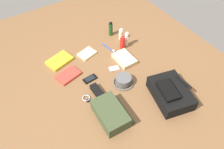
{
  "coord_description": "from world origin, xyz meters",
  "views": [
    {
      "loc": [
        0.97,
        -0.62,
        1.35
      ],
      "look_at": [
        0.0,
        0.0,
        0.04
      ],
      "focal_mm": 34.8,
      "sensor_mm": 36.0,
      "label": 1
    }
  ],
  "objects_px": {
    "folded_towel": "(124,59)",
    "paperback_novel": "(60,61)",
    "backpack": "(170,93)",
    "toiletry_pouch": "(111,113)",
    "toothpaste_tube": "(127,39)",
    "wristwatch": "(86,98)",
    "lotion_bottle": "(121,34)",
    "bucket_hat": "(123,80)",
    "media_player": "(114,69)",
    "sunglasses_case": "(97,91)",
    "sunscreen_spray": "(122,43)",
    "notepad": "(87,54)",
    "travel_guidebook": "(68,75)",
    "cell_phone": "(90,79)",
    "toothbrush": "(109,48)",
    "shampoo_bottle": "(111,29)"
  },
  "relations": [
    {
      "from": "toothpaste_tube",
      "to": "sunglasses_case",
      "type": "bearing_deg",
      "value": -56.39
    },
    {
      "from": "lotion_bottle",
      "to": "media_player",
      "type": "bearing_deg",
      "value": -42.1
    },
    {
      "from": "media_player",
      "to": "folded_towel",
      "type": "xyz_separation_m",
      "value": [
        -0.04,
        0.13,
        0.01
      ]
    },
    {
      "from": "sunscreen_spray",
      "to": "travel_guidebook",
      "type": "relative_size",
      "value": 0.6
    },
    {
      "from": "bucket_hat",
      "to": "sunscreen_spray",
      "type": "bearing_deg",
      "value": 147.14
    },
    {
      "from": "sunglasses_case",
      "to": "toiletry_pouch",
      "type": "bearing_deg",
      "value": -6.35
    },
    {
      "from": "cell_phone",
      "to": "notepad",
      "type": "height_order",
      "value": "notepad"
    },
    {
      "from": "travel_guidebook",
      "to": "wristwatch",
      "type": "xyz_separation_m",
      "value": [
        0.28,
        0.02,
        -0.0
      ]
    },
    {
      "from": "toiletry_pouch",
      "to": "sunscreen_spray",
      "type": "bearing_deg",
      "value": 139.51
    },
    {
      "from": "bucket_hat",
      "to": "notepad",
      "type": "xyz_separation_m",
      "value": [
        -0.45,
        -0.09,
        -0.02
      ]
    },
    {
      "from": "paperback_novel",
      "to": "toothbrush",
      "type": "relative_size",
      "value": 1.39
    },
    {
      "from": "shampoo_bottle",
      "to": "toothpaste_tube",
      "type": "height_order",
      "value": "toothpaste_tube"
    },
    {
      "from": "sunscreen_spray",
      "to": "cell_phone",
      "type": "height_order",
      "value": "sunscreen_spray"
    },
    {
      "from": "toiletry_pouch",
      "to": "notepad",
      "type": "relative_size",
      "value": 1.9
    },
    {
      "from": "shampoo_bottle",
      "to": "notepad",
      "type": "height_order",
      "value": "shampoo_bottle"
    },
    {
      "from": "cell_phone",
      "to": "folded_towel",
      "type": "relative_size",
      "value": 0.57
    },
    {
      "from": "lotion_bottle",
      "to": "notepad",
      "type": "relative_size",
      "value": 0.74
    },
    {
      "from": "cell_phone",
      "to": "folded_towel",
      "type": "height_order",
      "value": "folded_towel"
    },
    {
      "from": "backpack",
      "to": "toiletry_pouch",
      "type": "bearing_deg",
      "value": -101.52
    },
    {
      "from": "shampoo_bottle",
      "to": "sunglasses_case",
      "type": "bearing_deg",
      "value": -40.57
    },
    {
      "from": "travel_guidebook",
      "to": "media_player",
      "type": "height_order",
      "value": "travel_guidebook"
    },
    {
      "from": "toothpaste_tube",
      "to": "paperback_novel",
      "type": "distance_m",
      "value": 0.63
    },
    {
      "from": "media_player",
      "to": "toiletry_pouch",
      "type": "bearing_deg",
      "value": -35.75
    },
    {
      "from": "bucket_hat",
      "to": "cell_phone",
      "type": "bearing_deg",
      "value": -130.09
    },
    {
      "from": "toothbrush",
      "to": "folded_towel",
      "type": "distance_m",
      "value": 0.2
    },
    {
      "from": "toothpaste_tube",
      "to": "travel_guidebook",
      "type": "bearing_deg",
      "value": -84.53
    },
    {
      "from": "backpack",
      "to": "toothpaste_tube",
      "type": "relative_size",
      "value": 2.61
    },
    {
      "from": "travel_guidebook",
      "to": "folded_towel",
      "type": "relative_size",
      "value": 1.04
    },
    {
      "from": "toothpaste_tube",
      "to": "bucket_hat",
      "type": "bearing_deg",
      "value": -37.8
    },
    {
      "from": "shampoo_bottle",
      "to": "backpack",
      "type": "bearing_deg",
      "value": -1.97
    },
    {
      "from": "toothpaste_tube",
      "to": "folded_towel",
      "type": "relative_size",
      "value": 0.72
    },
    {
      "from": "bucket_hat",
      "to": "paperback_novel",
      "type": "bearing_deg",
      "value": -146.11
    },
    {
      "from": "shampoo_bottle",
      "to": "media_player",
      "type": "relative_size",
      "value": 1.51
    },
    {
      "from": "toothpaste_tube",
      "to": "wristwatch",
      "type": "relative_size",
      "value": 2.04
    },
    {
      "from": "notepad",
      "to": "travel_guidebook",
      "type": "bearing_deg",
      "value": -74.65
    },
    {
      "from": "lotion_bottle",
      "to": "bucket_hat",
      "type": "bearing_deg",
      "value": -31.91
    },
    {
      "from": "travel_guidebook",
      "to": "lotion_bottle",
      "type": "bearing_deg",
      "value": 104.63
    },
    {
      "from": "sunscreen_spray",
      "to": "notepad",
      "type": "distance_m",
      "value": 0.33
    },
    {
      "from": "bucket_hat",
      "to": "shampoo_bottle",
      "type": "relative_size",
      "value": 1.19
    },
    {
      "from": "bucket_hat",
      "to": "toothbrush",
      "type": "distance_m",
      "value": 0.42
    },
    {
      "from": "media_player",
      "to": "wristwatch",
      "type": "xyz_separation_m",
      "value": [
        0.15,
        -0.34,
        0.0
      ]
    },
    {
      "from": "bucket_hat",
      "to": "wristwatch",
      "type": "xyz_separation_m",
      "value": [
        -0.02,
        -0.32,
        -0.02
      ]
    },
    {
      "from": "shampoo_bottle",
      "to": "sunscreen_spray",
      "type": "distance_m",
      "value": 0.22
    },
    {
      "from": "folded_towel",
      "to": "paperback_novel",
      "type": "bearing_deg",
      "value": -120.82
    },
    {
      "from": "backpack",
      "to": "toothbrush",
      "type": "relative_size",
      "value": 2.21
    },
    {
      "from": "bucket_hat",
      "to": "sunscreen_spray",
      "type": "xyz_separation_m",
      "value": [
        -0.35,
        0.23,
        0.03
      ]
    },
    {
      "from": "backpack",
      "to": "bucket_hat",
      "type": "distance_m",
      "value": 0.37
    },
    {
      "from": "travel_guidebook",
      "to": "notepad",
      "type": "relative_size",
      "value": 1.39
    },
    {
      "from": "bucket_hat",
      "to": "backpack",
      "type": "bearing_deg",
      "value": 34.92
    },
    {
      "from": "toiletry_pouch",
      "to": "wristwatch",
      "type": "distance_m",
      "value": 0.24
    }
  ]
}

